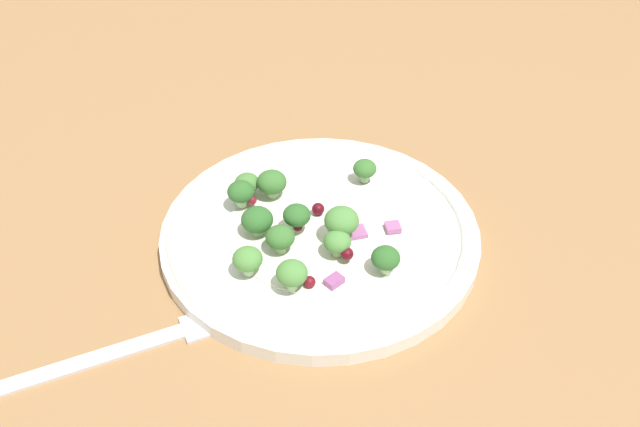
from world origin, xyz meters
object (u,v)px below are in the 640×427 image
at_px(plate, 320,231).
at_px(broccoli_floret_2, 241,192).
at_px(broccoli_floret_0, 280,238).
at_px(broccoli_floret_1, 386,259).
at_px(fork, 117,351).

xyz_separation_m(plate, broccoli_floret_2, (0.04, 0.05, 0.02)).
distance_m(plate, broccoli_floret_0, 0.04).
height_order(broccoli_floret_1, fork, broccoli_floret_1).
relative_size(plate, fork, 1.33).
bearing_deg(broccoli_floret_1, fork, 88.85).
bearing_deg(broccoli_floret_0, fork, 108.33).
relative_size(broccoli_floret_2, fork, 0.12).
height_order(plate, fork, plate).
bearing_deg(broccoli_floret_0, broccoli_floret_2, 12.62).
bearing_deg(fork, plate, -70.49).
xyz_separation_m(broccoli_floret_0, fork, (-0.04, 0.13, -0.02)).
height_order(broccoli_floret_0, fork, broccoli_floret_0).
bearing_deg(fork, broccoli_floret_1, -91.15).
height_order(broccoli_floret_2, fork, broccoli_floret_2).
bearing_deg(broccoli_floret_2, broccoli_floret_1, -144.06).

